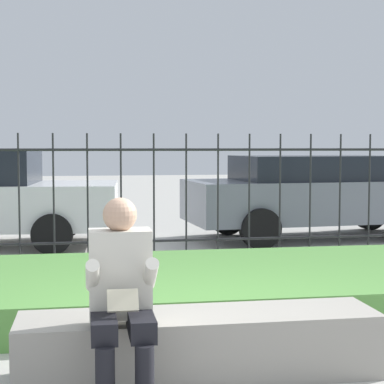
# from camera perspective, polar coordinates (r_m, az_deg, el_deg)

# --- Properties ---
(ground_plane) EXTENTS (60.00, 60.00, 0.00)m
(ground_plane) POSITION_cam_1_polar(r_m,az_deg,el_deg) (4.49, 2.20, -15.96)
(ground_plane) COLOR #B2AFA8
(stone_bench) EXTENTS (2.40, 0.56, 0.43)m
(stone_bench) POSITION_cam_1_polar(r_m,az_deg,el_deg) (4.41, 0.70, -13.74)
(stone_bench) COLOR gray
(stone_bench) RESTS_ON ground_plane
(person_seated_reader) EXTENTS (0.42, 0.73, 1.23)m
(person_seated_reader) POSITION_cam_1_polar(r_m,az_deg,el_deg) (3.92, -6.31, -8.84)
(person_seated_reader) COLOR black
(person_seated_reader) RESTS_ON ground_plane
(grass_berm) EXTENTS (8.20, 2.47, 0.33)m
(grass_berm) POSITION_cam_1_polar(r_m,az_deg,el_deg) (6.28, -1.43, -8.54)
(grass_berm) COLOR #569342
(grass_berm) RESTS_ON ground_plane
(iron_fence) EXTENTS (6.20, 0.03, 1.70)m
(iron_fence) POSITION_cam_1_polar(r_m,az_deg,el_deg) (8.10, -3.40, -0.56)
(iron_fence) COLOR #232326
(iron_fence) RESTS_ON ground_plane
(car_parked_right) EXTENTS (4.59, 2.13, 1.38)m
(car_parked_right) POSITION_cam_1_polar(r_m,az_deg,el_deg) (10.91, 11.23, -0.17)
(car_parked_right) COLOR slate
(car_parked_right) RESTS_ON ground_plane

